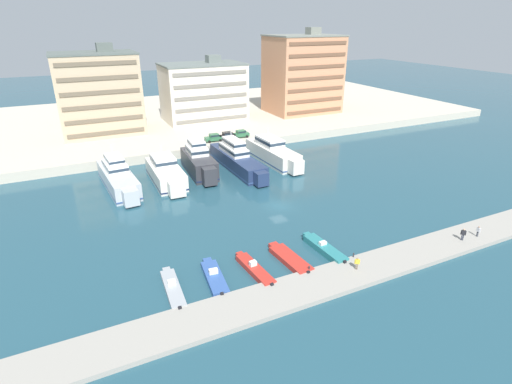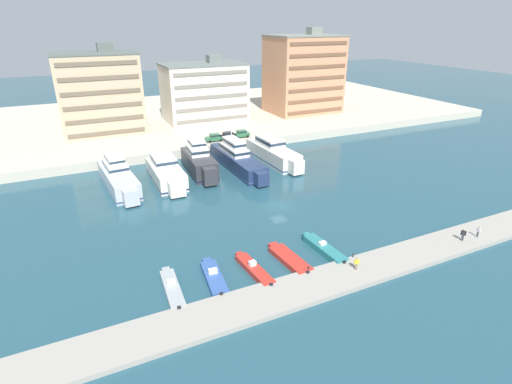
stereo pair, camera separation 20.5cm
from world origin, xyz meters
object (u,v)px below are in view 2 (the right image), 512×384
Objects in this scene: motorboat_red_mid_left at (254,269)px; car_black_left at (227,135)px; yacht_ivory_left at (166,172)px; motorboat_blue_left at (214,277)px; car_green_mid_left at (241,134)px; pedestrian_far_side at (357,263)px; yacht_charcoal_mid_left at (199,162)px; motorboat_teal_center at (324,249)px; yacht_navy_center_left at (237,159)px; yacht_silver_far_left at (118,177)px; motorboat_grey_far_left at (172,288)px; yacht_ivory_center at (273,153)px; pedestrian_near_edge at (478,231)px; pedestrian_mid_deck at (463,234)px; motorboat_red_center_left at (289,259)px; car_green_far_left at (214,137)px.

motorboat_red_mid_left is 1.98× the size of car_black_left.
yacht_ivory_left reaches higher than motorboat_blue_left.
pedestrian_far_side is (-8.85, -55.12, -1.41)m from car_green_mid_left.
motorboat_teal_center is (5.64, -35.34, -1.97)m from yacht_charcoal_mid_left.
yacht_silver_far_left is at bearing -179.77° from yacht_navy_center_left.
pedestrian_far_side is (21.02, -6.23, 1.17)m from motorboat_grey_far_left.
motorboat_grey_far_left is 1.98× the size of car_black_left.
yacht_ivory_center is 12.15× the size of pedestrian_near_edge.
motorboat_red_mid_left is 29.26m from pedestrian_mid_deck.
yacht_ivory_left is 50.72m from pedestrian_mid_deck.
motorboat_blue_left reaches higher than motorboat_teal_center.
yacht_charcoal_mid_left is at bearing 13.24° from yacht_ivory_left.
yacht_silver_far_left is at bearing 114.79° from motorboat_red_center_left.
yacht_charcoal_mid_left is 3.88× the size of car_green_far_left.
yacht_silver_far_left is 1.14× the size of yacht_ivory_left.
yacht_silver_far_left is 36.49m from motorboat_red_mid_left.
yacht_silver_far_left is 34.69m from motorboat_blue_left.
motorboat_red_center_left is at bearing 164.56° from pedestrian_mid_deck.
pedestrian_mid_deck is at bearing -60.40° from yacht_charcoal_mid_left.
motorboat_red_mid_left is 5.13× the size of pedestrian_near_edge.
yacht_ivory_center is (23.67, 1.54, 0.15)m from yacht_ivory_left.
yacht_charcoal_mid_left reaches higher than car_black_left.
car_green_far_left and car_black_left have the same top height.
yacht_navy_center_left is 2.65× the size of motorboat_teal_center.
yacht_ivory_left reaches higher than motorboat_red_center_left.
car_green_mid_left reaches higher than motorboat_red_mid_left.
pedestrian_near_edge is at bearing -4.46° from pedestrian_mid_deck.
motorboat_blue_left is 15.39m from motorboat_teal_center.
yacht_navy_center_left is 2.75× the size of motorboat_red_center_left.
motorboat_red_center_left is at bearing -2.63° from motorboat_blue_left.
motorboat_red_center_left is (-16.23, -35.26, -1.68)m from yacht_ivory_center.
yacht_charcoal_mid_left is 1.94× the size of motorboat_grey_far_left.
car_black_left reaches higher than motorboat_teal_center.
yacht_navy_center_left is 2.76× the size of motorboat_grey_far_left.
pedestrian_mid_deck is (7.25, -41.74, -0.41)m from yacht_ivory_center.
yacht_silver_far_left reaches higher than pedestrian_mid_deck.
yacht_ivory_left is at bearing -176.26° from yacht_navy_center_left.
motorboat_red_center_left is at bearing -89.49° from yacht_charcoal_mid_left.
car_black_left is at bearing 75.79° from yacht_navy_center_left.
motorboat_teal_center is at bearing -1.13° from motorboat_grey_far_left.
yacht_navy_center_left is at bearing 3.74° from yacht_ivory_left.
yacht_navy_center_left reaches higher than car_green_mid_left.
motorboat_blue_left is 1.89× the size of car_green_mid_left.
motorboat_grey_far_left is 1.05× the size of motorboat_blue_left.
motorboat_grey_far_left is 55.42m from car_black_left.
motorboat_blue_left is at bearing 172.64° from motorboat_red_mid_left.
motorboat_red_mid_left is at bearing -104.67° from car_green_far_left.
yacht_ivory_center is 4.69× the size of car_black_left.
car_green_mid_left is at bearing 63.03° from motorboat_blue_left.
yacht_ivory_left is at bearing -144.92° from car_green_mid_left.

